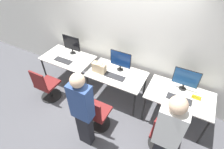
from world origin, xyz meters
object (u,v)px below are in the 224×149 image
at_px(mouse_right, 196,103).
at_px(person_right, 167,136).
at_px(keyboard_right, 179,99).
at_px(mouse_left, 73,65).
at_px(monitor_right, 186,79).
at_px(office_chair_right, 163,136).
at_px(mouse_center, 127,81).
at_px(monitor_left, 71,44).
at_px(office_chair_center, 97,115).
at_px(person_center, 82,110).
at_px(monitor_center, 120,60).
at_px(keyboard_left, 63,61).
at_px(keyboard_center, 115,76).
at_px(office_chair_left, 47,87).
at_px(handbag, 99,68).

relative_size(mouse_right, person_right, 0.05).
bearing_deg(keyboard_right, mouse_left, -178.32).
height_order(monitor_right, office_chair_right, monitor_right).
xyz_separation_m(mouse_left, mouse_center, (1.33, 0.07, 0.00)).
bearing_deg(monitor_left, office_chair_center, -39.18).
relative_size(monitor_left, person_center, 0.28).
xyz_separation_m(monitor_center, office_chair_center, (0.01, -1.06, -0.65)).
bearing_deg(monitor_right, mouse_right, -44.78).
xyz_separation_m(mouse_left, person_center, (1.04, -1.07, 0.15)).
xyz_separation_m(monitor_left, monitor_right, (2.70, -0.02, 0.00)).
distance_m(mouse_left, mouse_right, 2.69).
xyz_separation_m(keyboard_left, person_right, (2.68, -0.94, 0.20)).
height_order(keyboard_left, monitor_right, monitor_right).
bearing_deg(mouse_center, keyboard_center, 178.83).
relative_size(monitor_left, keyboard_left, 1.05).
relative_size(keyboard_center, keyboard_right, 1.00).
relative_size(office_chair_left, keyboard_center, 1.95).
height_order(keyboard_right, handbag, handbag).
bearing_deg(office_chair_right, monitor_right, 86.62).
distance_m(office_chair_left, person_right, 2.85).
height_order(keyboard_left, person_center, person_center).
bearing_deg(mouse_right, keyboard_right, -174.60).
distance_m(office_chair_right, person_right, 0.70).
xyz_separation_m(person_center, mouse_right, (1.65, 1.17, -0.15)).
bearing_deg(keyboard_right, office_chair_left, -166.95).
distance_m(office_chair_left, monitor_center, 1.83).
height_order(office_chair_center, keyboard_right, office_chair_center).
distance_m(person_center, person_right, 1.34).
distance_m(mouse_right, handbag, 2.02).
bearing_deg(monitor_center, office_chair_center, -89.38).
height_order(office_chair_left, handbag, handbag).
bearing_deg(office_chair_left, monitor_left, 85.35).
height_order(monitor_center, mouse_right, monitor_center).
bearing_deg(handbag, mouse_left, -173.40).
distance_m(office_chair_left, office_chair_right, 2.73).
bearing_deg(office_chair_left, mouse_center, 20.68).
distance_m(keyboard_left, office_chair_center, 1.60).
bearing_deg(office_chair_center, keyboard_left, 151.89).
bearing_deg(mouse_right, office_chair_left, -167.66).
bearing_deg(office_chair_right, office_chair_center, -172.98).
bearing_deg(person_right, keyboard_left, 160.76).
height_order(mouse_center, handbag, handbag).
relative_size(keyboard_center, mouse_center, 5.05).
distance_m(monitor_center, monitor_right, 1.35).
xyz_separation_m(monitor_right, mouse_right, (0.29, -0.29, -0.25)).
bearing_deg(office_chair_left, monitor_right, 19.11).
height_order(office_chair_left, keyboard_right, office_chair_left).
relative_size(mouse_left, handbag, 0.30).
bearing_deg(person_center, mouse_left, 134.02).
distance_m(office_chair_left, mouse_right, 3.18).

